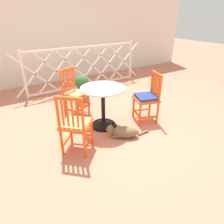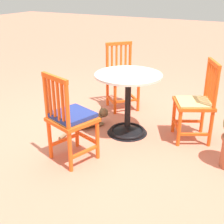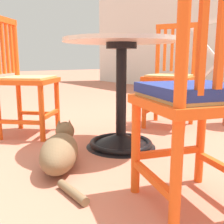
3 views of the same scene
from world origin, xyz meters
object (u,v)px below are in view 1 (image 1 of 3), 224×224
object	(u,v)px
orange_chair_near_fence	(75,125)
orange_chair_at_corner	(147,98)
tabby_cat	(123,132)
terracotta_planter	(82,88)
cafe_table	(103,111)
orange_chair_facing_out	(75,93)

from	to	relation	value
orange_chair_near_fence	orange_chair_at_corner	xyz separation A→B (m)	(1.48, 0.17, 0.01)
orange_chair_near_fence	tabby_cat	size ratio (longest dim) A/B	1.30
terracotta_planter	tabby_cat	bearing A→B (deg)	-92.61
cafe_table	orange_chair_facing_out	size ratio (longest dim) A/B	0.83
orange_chair_facing_out	terracotta_planter	size ratio (longest dim) A/B	1.47
orange_chair_near_fence	cafe_table	bearing A→B (deg)	31.12
orange_chair_at_corner	orange_chair_facing_out	size ratio (longest dim) A/B	1.00
orange_chair_at_corner	tabby_cat	bearing A→B (deg)	-160.51
orange_chair_near_fence	orange_chair_at_corner	distance (m)	1.49
cafe_table	orange_chair_near_fence	xyz separation A→B (m)	(-0.69, -0.42, 0.15)
orange_chair_near_fence	tabby_cat	distance (m)	0.85
cafe_table	orange_chair_near_fence	bearing A→B (deg)	-148.88
orange_chair_near_fence	terracotta_planter	distance (m)	1.87
orange_chair_at_corner	orange_chair_near_fence	bearing A→B (deg)	-173.27
orange_chair_near_fence	orange_chair_at_corner	bearing A→B (deg)	6.73
cafe_table	orange_chair_at_corner	bearing A→B (deg)	-17.23
orange_chair_facing_out	orange_chair_near_fence	bearing A→B (deg)	-112.34
orange_chair_near_fence	terracotta_planter	size ratio (longest dim) A/B	1.47
cafe_table	tabby_cat	size ratio (longest dim) A/B	1.08
orange_chair_facing_out	tabby_cat	xyz separation A→B (m)	(0.31, -1.22, -0.34)
orange_chair_at_corner	terracotta_planter	bearing A→B (deg)	112.83
orange_chair_near_fence	orange_chair_facing_out	xyz separation A→B (m)	(0.47, 1.15, 0.00)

